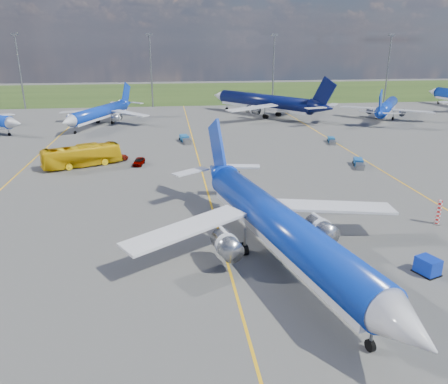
{
  "coord_description": "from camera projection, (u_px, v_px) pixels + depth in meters",
  "views": [
    {
      "loc": [
        -5.18,
        -36.12,
        20.72
      ],
      "look_at": [
        0.9,
        11.34,
        4.0
      ],
      "focal_mm": 35.0,
      "sensor_mm": 36.0,
      "label": 1
    }
  ],
  "objects": [
    {
      "name": "ground",
      "position": [
        230.0,
        271.0,
        41.28
      ],
      "size": [
        400.0,
        400.0,
        0.0
      ],
      "primitive_type": "plane",
      "color": "#50504D",
      "rests_on": "ground"
    },
    {
      "name": "grass_strip",
      "position": [
        180.0,
        92.0,
        181.74
      ],
      "size": [
        400.0,
        80.0,
        0.01
      ],
      "primitive_type": "cube",
      "color": "#2D4719",
      "rests_on": "ground"
    },
    {
      "name": "taxiway_lines",
      "position": [
        206.0,
        182.0,
        67.24
      ],
      "size": [
        60.25,
        160.0,
        0.02
      ],
      "color": "yellow",
      "rests_on": "ground"
    },
    {
      "name": "floodlight_masts",
      "position": [
        213.0,
        66.0,
        141.34
      ],
      "size": [
        202.2,
        0.5,
        22.7
      ],
      "color": "slate",
      "rests_on": "ground"
    },
    {
      "name": "warning_post",
      "position": [
        439.0,
        212.0,
        51.4
      ],
      "size": [
        0.5,
        0.5,
        3.0
      ],
      "primitive_type": "cylinder",
      "color": "red",
      "rests_on": "ground"
    },
    {
      "name": "bg_jet_nnw",
      "position": [
        101.0,
        125.0,
        112.11
      ],
      "size": [
        37.85,
        42.45,
        9.17
      ],
      "primitive_type": null,
      "rotation": [
        0.0,
        0.0,
        -0.38
      ],
      "color": "#0C33B4",
      "rests_on": "ground"
    },
    {
      "name": "bg_jet_n",
      "position": [
        264.0,
        116.0,
        125.04
      ],
      "size": [
        54.79,
        56.91,
        11.86
      ],
      "primitive_type": null,
      "rotation": [
        0.0,
        0.0,
        3.79
      ],
      "color": "#070E3D",
      "rests_on": "ground"
    },
    {
      "name": "bg_jet_ne",
      "position": [
        386.0,
        118.0,
        122.12
      ],
      "size": [
        41.02,
        43.28,
        9.03
      ],
      "primitive_type": null,
      "rotation": [
        0.0,
        0.0,
        2.55
      ],
      "color": "#0C33B4",
      "rests_on": "ground"
    },
    {
      "name": "main_airliner",
      "position": [
        279.0,
        262.0,
        43.11
      ],
      "size": [
        40.57,
        48.02,
        10.97
      ],
      "primitive_type": null,
      "rotation": [
        0.0,
        0.0,
        0.23
      ],
      "color": "#0C33B4",
      "rests_on": "ground"
    },
    {
      "name": "uld_container",
      "position": [
        428.0,
        266.0,
        40.67
      ],
      "size": [
        2.18,
        2.42,
        1.59
      ],
      "primitive_type": "cube",
      "rotation": [
        0.0,
        0.0,
        0.36
      ],
      "color": "#0C2AAB",
      "rests_on": "ground"
    },
    {
      "name": "apron_bus",
      "position": [
        82.0,
        156.0,
        74.99
      ],
      "size": [
        13.4,
        8.2,
        3.7
      ],
      "primitive_type": "imported",
      "rotation": [
        0.0,
        0.0,
        1.99
      ],
      "color": "yellow",
      "rests_on": "ground"
    },
    {
      "name": "service_car_a",
      "position": [
        139.0,
        161.0,
        76.15
      ],
      "size": [
        2.27,
        4.1,
        1.32
      ],
      "primitive_type": "imported",
      "rotation": [
        0.0,
        0.0,
        -0.19
      ],
      "color": "#999999",
      "rests_on": "ground"
    },
    {
      "name": "service_car_b",
      "position": [
        116.0,
        157.0,
        79.25
      ],
      "size": [
        4.81,
        2.74,
        1.27
      ],
      "primitive_type": "imported",
      "rotation": [
        0.0,
        0.0,
        1.43
      ],
      "color": "#999999",
      "rests_on": "ground"
    },
    {
      "name": "service_car_c",
      "position": [
        229.0,
        178.0,
        67.19
      ],
      "size": [
        4.14,
        4.55,
        1.28
      ],
      "primitive_type": "imported",
      "rotation": [
        0.0,
        0.0,
        -0.67
      ],
      "color": "#999999",
      "rests_on": "ground"
    },
    {
      "name": "baggage_tug_w",
      "position": [
        359.0,
        163.0,
        75.35
      ],
      "size": [
        2.74,
        5.2,
        1.13
      ],
      "rotation": [
        0.0,
        0.0,
        -0.3
      ],
      "color": "#1A539C",
      "rests_on": "ground"
    },
    {
      "name": "baggage_tug_c",
      "position": [
        185.0,
        139.0,
        93.4
      ],
      "size": [
        2.33,
        5.74,
        1.25
      ],
      "rotation": [
        0.0,
        0.0,
        0.16
      ],
      "color": "#1A5C9D",
      "rests_on": "ground"
    },
    {
      "name": "baggage_tug_e",
      "position": [
        332.0,
        141.0,
        92.63
      ],
      "size": [
        2.2,
        4.69,
        1.02
      ],
      "rotation": [
        0.0,
        0.0,
        -0.23
      ],
      "color": "#17568F",
      "rests_on": "ground"
    }
  ]
}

